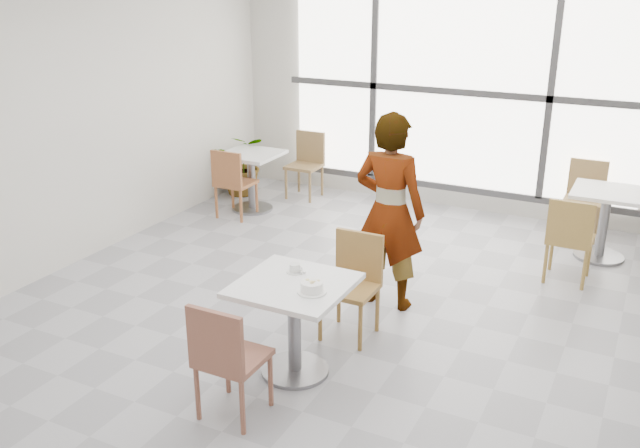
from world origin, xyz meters
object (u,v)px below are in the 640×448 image
at_px(main_table, 294,311).
at_px(bg_table_left, 251,173).
at_px(bg_chair_right_near, 570,235).
at_px(person, 389,212).
at_px(bg_chair_left_far, 307,160).
at_px(oatmeal_bowl, 312,287).
at_px(bg_table_right, 605,214).
at_px(chair_near, 226,355).
at_px(plant_left, 244,164).
at_px(coffee_cup, 295,269).
at_px(bg_chair_left_near, 232,179).
at_px(chair_far, 354,278).
at_px(bg_chair_right_far, 585,193).

relative_size(main_table, bg_table_left, 1.07).
distance_m(main_table, bg_chair_right_near, 3.06).
xyz_separation_m(person, bg_chair_left_far, (-2.17, 2.54, -0.39)).
xyz_separation_m(person, bg_table_left, (-2.52, 1.70, -0.41)).
relative_size(oatmeal_bowl, bg_table_right, 0.28).
bearing_deg(bg_chair_left_far, main_table, -63.37).
distance_m(chair_near, person, 2.18).
bearing_deg(bg_table_right, plant_left, 177.75).
xyz_separation_m(chair_near, oatmeal_bowl, (0.32, 0.63, 0.29)).
bearing_deg(bg_chair_left_far, coffee_cup, -63.30).
distance_m(bg_chair_left_near, bg_chair_left_far, 1.28).
xyz_separation_m(bg_table_left, bg_table_right, (4.16, 0.33, 0.00)).
height_order(main_table, oatmeal_bowl, oatmeal_bowl).
height_order(chair_far, coffee_cup, chair_far).
bearing_deg(oatmeal_bowl, bg_chair_left_far, 118.32).
relative_size(chair_near, oatmeal_bowl, 4.14).
xyz_separation_m(coffee_cup, bg_chair_left_far, (-1.90, 3.77, -0.28)).
bearing_deg(main_table, bg_chair_left_near, 131.02).
height_order(oatmeal_bowl, coffee_cup, oatmeal_bowl).
xyz_separation_m(person, bg_table_right, (1.64, 2.03, -0.41)).
bearing_deg(coffee_cup, plant_left, 128.08).
bearing_deg(oatmeal_bowl, person, 90.00).
bearing_deg(bg_table_left, bg_chair_right_far, 13.95).
bearing_deg(coffee_cup, chair_near, -92.85).
distance_m(chair_near, bg_table_left, 4.41).
distance_m(chair_near, bg_chair_right_far, 5.07).
height_order(bg_chair_left_near, bg_chair_right_near, same).
distance_m(oatmeal_bowl, bg_table_right, 3.89).
xyz_separation_m(main_table, bg_table_left, (-2.33, 3.10, -0.04)).
xyz_separation_m(coffee_cup, bg_table_right, (1.91, 3.27, -0.29)).
distance_m(coffee_cup, bg_chair_left_far, 4.23).
xyz_separation_m(bg_chair_left_far, bg_chair_right_near, (3.57, -1.34, 0.00)).
relative_size(chair_far, person, 0.49).
bearing_deg(coffee_cup, chair_far, 70.54).
xyz_separation_m(oatmeal_bowl, person, (0.00, 1.49, 0.10)).
bearing_deg(bg_chair_left_far, chair_far, -56.28).
bearing_deg(chair_near, oatmeal_bowl, -116.46).
relative_size(person, bg_chair_right_far, 2.05).
distance_m(bg_table_right, bg_chair_right_far, 0.69).
distance_m(person, bg_chair_left_near, 2.90).
height_order(person, bg_chair_left_far, person).
distance_m(bg_table_right, plant_left, 4.61).
bearing_deg(chair_near, bg_chair_left_near, -56.85).
height_order(coffee_cup, bg_chair_left_near, bg_chair_left_near).
bearing_deg(bg_chair_left_far, bg_chair_right_far, 2.03).
bearing_deg(person, main_table, 84.19).
height_order(oatmeal_bowl, bg_table_right, oatmeal_bowl).
bearing_deg(bg_chair_right_near, bg_table_right, -105.87).
bearing_deg(bg_chair_left_near, bg_table_right, -170.28).
distance_m(coffee_cup, bg_table_right, 3.80).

